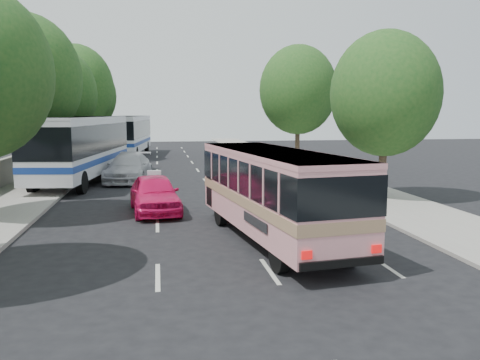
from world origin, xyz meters
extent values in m
plane|color=black|center=(0.00, 0.00, 0.00)|extent=(120.00, 120.00, 0.00)
cube|color=#9E998E|center=(-8.50, 20.00, 0.07)|extent=(4.00, 90.00, 0.15)
cube|color=#9E998E|center=(8.50, 20.00, 0.06)|extent=(4.00, 90.00, 0.12)
cube|color=#9E998E|center=(-10.30, 20.00, 0.90)|extent=(0.30, 90.00, 1.50)
cylinder|color=#38281E|center=(-8.70, 14.00, 1.90)|extent=(0.36, 0.36, 3.80)
ellipsoid|color=#1D4E1B|center=(-8.70, 14.00, 5.90)|extent=(6.00, 6.00, 6.90)
sphere|color=#1D4E1B|center=(-8.30, 13.70, 7.10)|extent=(3.90, 3.90, 3.90)
cylinder|color=#38281E|center=(-8.60, 22.00, 1.75)|extent=(0.36, 0.36, 3.50)
ellipsoid|color=#1D4E1B|center=(-8.60, 22.00, 5.43)|extent=(5.52, 5.52, 6.35)
sphere|color=#1D4E1B|center=(-8.20, 21.70, 6.53)|extent=(3.59, 3.59, 3.59)
cylinder|color=#38281E|center=(-8.50, 30.00, 2.00)|extent=(0.36, 0.36, 3.99)
ellipsoid|color=#1D4E1B|center=(-8.50, 30.00, 6.20)|extent=(6.30, 6.30, 7.24)
sphere|color=#1D4E1B|center=(-8.10, 29.70, 7.46)|extent=(4.09, 4.09, 4.09)
cylinder|color=#38281E|center=(-8.70, 38.00, 1.86)|extent=(0.36, 0.36, 3.72)
ellipsoid|color=#1D4E1B|center=(-8.70, 38.00, 5.78)|extent=(5.88, 5.88, 6.76)
sphere|color=#1D4E1B|center=(-8.30, 37.70, 6.96)|extent=(3.82, 3.82, 3.82)
cylinder|color=#38281E|center=(8.70, 8.00, 1.61)|extent=(0.36, 0.36, 3.23)
ellipsoid|color=#1D4E1B|center=(8.70, 8.00, 5.01)|extent=(5.10, 5.10, 5.87)
sphere|color=#1D4E1B|center=(9.10, 7.70, 6.04)|extent=(3.32, 3.31, 3.31)
cylinder|color=#38281E|center=(9.00, 24.00, 1.90)|extent=(0.36, 0.36, 3.80)
ellipsoid|color=#1D4E1B|center=(9.00, 24.00, 5.90)|extent=(6.00, 6.00, 6.90)
sphere|color=#1D4E1B|center=(9.40, 23.70, 7.10)|extent=(3.90, 3.90, 3.90)
cube|color=pink|center=(1.78, 1.09, 1.70)|extent=(3.53, 9.39, 2.46)
cube|color=#9E7A59|center=(1.78, 1.09, 1.42)|extent=(3.57, 9.42, 0.32)
cube|color=black|center=(1.78, 1.09, 2.15)|extent=(3.58, 9.43, 1.01)
cube|color=pink|center=(1.78, 1.09, 2.86)|extent=(3.55, 9.42, 0.15)
cylinder|color=black|center=(0.42, 3.67, 0.48)|extent=(0.40, 0.98, 0.95)
cylinder|color=black|center=(2.39, 3.95, 0.48)|extent=(0.40, 0.98, 0.95)
cylinder|color=black|center=(1.23, -2.14, 0.48)|extent=(0.40, 0.98, 0.95)
cylinder|color=black|center=(3.20, -1.86, 0.48)|extent=(0.40, 0.98, 0.95)
imported|color=#E7145D|center=(-2.00, 6.55, 0.79)|extent=(2.35, 4.81, 1.58)
imported|color=silver|center=(-3.58, 16.55, 0.83)|extent=(2.99, 5.96, 1.66)
cube|color=silver|center=(-6.30, 16.74, 2.25)|extent=(4.50, 13.25, 3.30)
cube|color=black|center=(-6.30, 16.74, 2.65)|extent=(4.55, 13.28, 1.62)
cube|color=navy|center=(-6.30, 16.74, 1.41)|extent=(4.54, 13.27, 0.32)
cube|color=silver|center=(-6.30, 16.74, 3.82)|extent=(4.52, 13.27, 0.15)
cylinder|color=black|center=(-6.96, 20.98, 0.60)|extent=(0.50, 1.23, 1.19)
cylinder|color=black|center=(-4.52, 20.64, 0.60)|extent=(0.50, 1.23, 1.19)
cylinder|color=black|center=(-8.14, 12.40, 0.60)|extent=(0.50, 1.23, 1.19)
cylinder|color=black|center=(-5.70, 12.06, 0.60)|extent=(0.50, 1.23, 1.19)
cube|color=white|center=(-4.55, 35.66, 2.21)|extent=(3.90, 12.95, 3.24)
cube|color=black|center=(-4.55, 35.66, 2.60)|extent=(3.96, 12.99, 1.59)
cube|color=navy|center=(-4.55, 35.66, 1.38)|extent=(3.95, 12.98, 0.32)
cube|color=white|center=(-4.55, 35.66, 3.75)|extent=(3.93, 12.97, 0.15)
cylinder|color=black|center=(-5.36, 39.79, 0.58)|extent=(0.45, 1.20, 1.17)
cylinder|color=black|center=(-2.96, 39.56, 0.58)|extent=(0.45, 1.20, 1.17)
cylinder|color=black|center=(-6.17, 31.33, 0.58)|extent=(0.45, 1.20, 1.17)
cylinder|color=black|center=(-3.77, 31.10, 0.58)|extent=(0.45, 1.20, 1.17)
cube|color=silver|center=(-2.00, 6.55, 1.67)|extent=(0.57, 0.24, 0.18)
camera|label=1|loc=(-1.84, -14.57, 4.12)|focal=38.00mm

